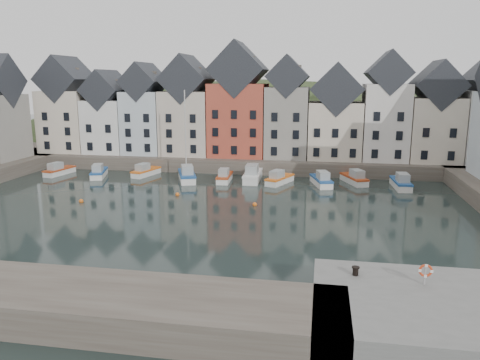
% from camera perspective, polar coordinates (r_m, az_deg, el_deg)
% --- Properties ---
extents(ground, '(260.00, 260.00, 0.00)m').
position_cam_1_polar(ground, '(49.21, -5.99, -4.34)').
color(ground, black).
rests_on(ground, ground).
extents(far_quay, '(90.00, 16.00, 2.00)m').
position_cam_1_polar(far_quay, '(77.56, 0.06, 2.56)').
color(far_quay, '#473F36').
rests_on(far_quay, ground).
extents(near_quay, '(18.00, 10.00, 2.00)m').
position_cam_1_polar(near_quay, '(29.77, 27.07, -14.95)').
color(near_quay, '#60605E').
rests_on(near_quay, ground).
extents(hillside, '(153.60, 70.40, 64.00)m').
position_cam_1_polar(hillside, '(107.04, 2.47, -5.20)').
color(hillside, '#2A361B').
rests_on(hillside, ground).
extents(far_terrace, '(72.37, 8.16, 17.78)m').
position_cam_1_polar(far_terrace, '(74.18, 2.26, 8.24)').
color(far_terrace, beige).
rests_on(far_terrace, far_quay).
extents(mooring_buoys, '(20.50, 5.50, 0.50)m').
position_cam_1_polar(mooring_buoys, '(55.24, -8.48, -2.42)').
color(mooring_buoys, orange).
rests_on(mooring_buoys, ground).
extents(boat_a, '(2.58, 5.67, 2.10)m').
position_cam_1_polar(boat_a, '(74.76, -21.22, 1.07)').
color(boat_a, silver).
rests_on(boat_a, ground).
extents(boat_b, '(3.36, 5.94, 2.18)m').
position_cam_1_polar(boat_b, '(71.12, -16.83, 0.87)').
color(boat_b, silver).
rests_on(boat_b, ground).
extents(boat_c, '(3.00, 5.72, 2.10)m').
position_cam_1_polar(boat_c, '(70.40, -11.45, 1.02)').
color(boat_c, silver).
rests_on(boat_c, ground).
extents(boat_d, '(4.28, 6.98, 12.76)m').
position_cam_1_polar(boat_d, '(65.90, -6.49, 0.61)').
color(boat_d, silver).
rests_on(boat_d, ground).
extents(boat_e, '(2.03, 5.58, 2.11)m').
position_cam_1_polar(boat_e, '(65.17, -1.90, 0.38)').
color(boat_e, silver).
rests_on(boat_e, ground).
extents(boat_f, '(2.41, 7.04, 2.68)m').
position_cam_1_polar(boat_f, '(65.45, 1.55, 0.58)').
color(boat_f, silver).
rests_on(boat_f, ground).
extents(boat_g, '(3.74, 5.83, 2.15)m').
position_cam_1_polar(boat_g, '(63.87, 4.79, 0.11)').
color(boat_g, silver).
rests_on(boat_g, ground).
extents(boat_h, '(3.28, 6.12, 2.25)m').
position_cam_1_polar(boat_h, '(63.61, 9.90, -0.05)').
color(boat_h, silver).
rests_on(boat_h, ground).
extents(boat_i, '(3.78, 6.03, 2.22)m').
position_cam_1_polar(boat_i, '(65.71, 13.78, 0.15)').
color(boat_i, silver).
rests_on(boat_i, ground).
extents(boat_j, '(2.18, 6.11, 2.31)m').
position_cam_1_polar(boat_j, '(64.55, 19.04, -0.35)').
color(boat_j, silver).
rests_on(boat_j, ground).
extents(mooring_bollard, '(0.48, 0.48, 0.56)m').
position_cam_1_polar(mooring_bollard, '(30.37, 13.91, -10.67)').
color(mooring_bollard, black).
rests_on(mooring_bollard, near_quay).
extents(life_ring_post, '(0.80, 0.17, 1.30)m').
position_cam_1_polar(life_ring_post, '(30.08, 21.68, -10.29)').
color(life_ring_post, gray).
rests_on(life_ring_post, near_quay).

